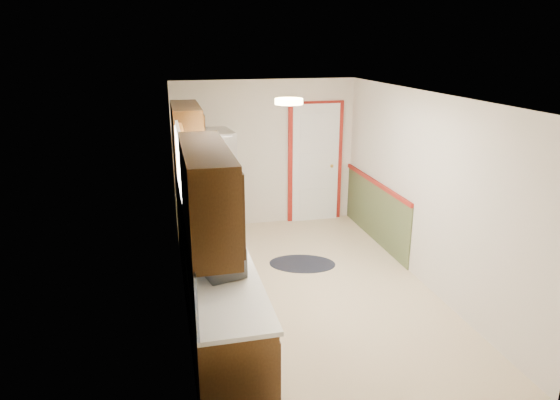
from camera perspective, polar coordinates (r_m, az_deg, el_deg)
room_shell at (r=5.90m, az=3.30°, el=0.23°), size 3.20×5.20×2.52m
kitchen_run at (r=5.55m, az=-8.26°, el=-5.39°), size 0.63×4.00×2.20m
back_wall_trim at (r=8.31m, az=5.48°, el=3.11°), size 1.12×2.30×2.08m
ceiling_fixture at (r=5.39m, az=1.02°, el=11.21°), size 0.30×0.30×0.06m
microwave at (r=4.61m, az=-6.90°, el=-6.18°), size 0.41×0.57×0.35m
refrigerator at (r=7.47m, az=-8.15°, el=1.21°), size 0.80×0.77×1.75m
rug at (r=7.02m, az=2.56°, el=-7.28°), size 1.06×0.84×0.01m
cooktop at (r=6.51m, az=-8.83°, el=-0.59°), size 0.54×0.64×0.02m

